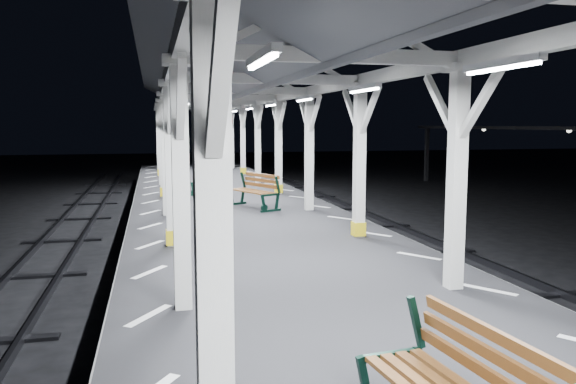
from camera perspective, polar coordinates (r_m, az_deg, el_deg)
name	(u,v)px	position (r m, az deg, el deg)	size (l,w,h in m)	color
ground	(292,318)	(10.29, 0.41, -12.72)	(120.00, 120.00, 0.00)	black
platform	(292,291)	(10.13, 0.41, -10.05)	(6.00, 50.00, 1.00)	black
hazard_stripes_left	(150,272)	(9.72, -13.88, -7.91)	(1.00, 48.00, 0.01)	silver
hazard_stripes_right	(419,256)	(10.84, 13.17, -6.35)	(1.00, 48.00, 0.01)	silver
track_right	(535,294)	(12.40, 23.78, -9.50)	(2.20, 60.00, 0.16)	#2D2D33
canopy	(292,59)	(9.74, 0.46, 13.40)	(5.40, 49.00, 4.65)	silver
bench_mid	(256,190)	(16.58, -3.29, 0.23)	(1.37, 1.96, 1.00)	black
bench_far	(205,179)	(20.36, -8.42, 1.30)	(0.98, 1.82, 0.94)	black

